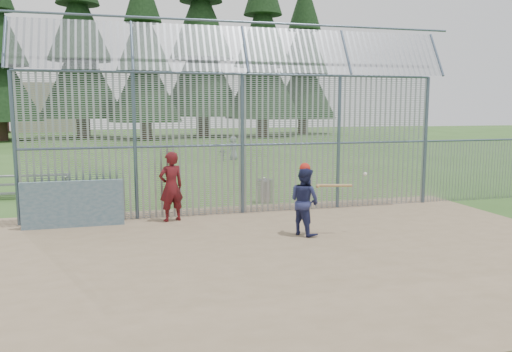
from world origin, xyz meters
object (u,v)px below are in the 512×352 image
object	(u,v)px
batter	(304,201)
bleacher	(24,185)
trash_can	(265,191)
dugout_wall	(73,204)
onlooker	(171,187)

from	to	relation	value
batter	bleacher	world-z (taller)	batter
trash_can	bleacher	size ratio (longest dim) A/B	0.27
batter	dugout_wall	bearing A→B (deg)	41.13
batter	trash_can	bearing A→B (deg)	-29.63
dugout_wall	bleacher	distance (m)	5.52
onlooker	bleacher	xyz separation A→B (m)	(-4.54, 5.06, -0.55)
trash_can	dugout_wall	bearing A→B (deg)	-160.49
trash_can	bleacher	distance (m)	8.32
onlooker	trash_can	world-z (taller)	onlooker
dugout_wall	trash_can	distance (m)	6.02
onlooker	dugout_wall	bearing A→B (deg)	-17.09
dugout_wall	trash_can	size ratio (longest dim) A/B	3.05
batter	onlooker	xyz separation A→B (m)	(-2.95, 2.30, 0.12)
onlooker	bleacher	bearing A→B (deg)	-66.58
onlooker	trash_can	bearing A→B (deg)	-166.92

